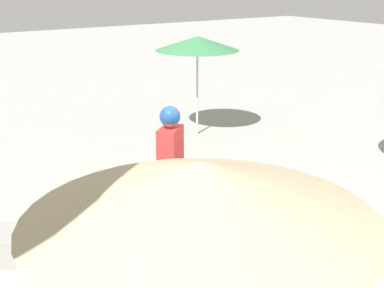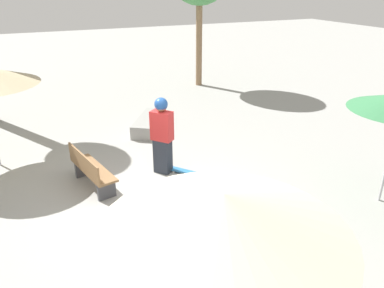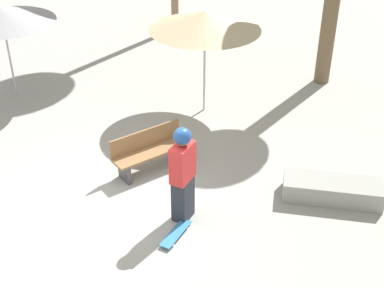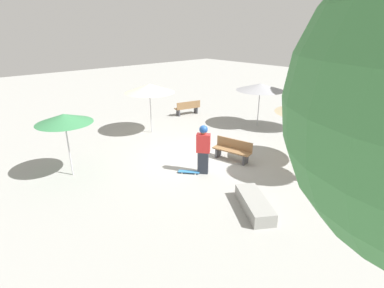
{
  "view_description": "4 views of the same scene",
  "coord_description": "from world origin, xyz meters",
  "px_view_note": "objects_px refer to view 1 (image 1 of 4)",
  "views": [
    {
      "loc": [
        -4.94,
        -5.73,
        3.69
      ],
      "look_at": [
        -0.57,
        0.65,
        1.21
      ],
      "focal_mm": 50.0,
      "sensor_mm": 36.0,
      "label": 1
    },
    {
      "loc": [
        6.63,
        -1.99,
        4.26
      ],
      "look_at": [
        -0.39,
        1.16,
        0.87
      ],
      "focal_mm": 35.0,
      "sensor_mm": 36.0,
      "label": 2
    },
    {
      "loc": [
        1.79,
        7.64,
        6.22
      ],
      "look_at": [
        -1.34,
        0.18,
        1.19
      ],
      "focal_mm": 50.0,
      "sensor_mm": 36.0,
      "label": 3
    },
    {
      "loc": [
        -8.17,
        7.66,
        5.08
      ],
      "look_at": [
        -0.91,
        1.16,
        1.26
      ],
      "focal_mm": 28.0,
      "sensor_mm": 36.0,
      "label": 4
    }
  ],
  "objects_px": {
    "bench_near": "(244,240)",
    "shade_umbrella_green": "(197,43)",
    "skater_main": "(170,162)",
    "shade_umbrella_tan": "(202,190)",
    "skateboard": "(173,205)"
  },
  "relations": [
    {
      "from": "bench_near",
      "to": "shade_umbrella_green",
      "type": "height_order",
      "value": "shade_umbrella_green"
    },
    {
      "from": "skater_main",
      "to": "bench_near",
      "type": "height_order",
      "value": "skater_main"
    },
    {
      "from": "bench_near",
      "to": "shade_umbrella_tan",
      "type": "distance_m",
      "value": 3.35
    },
    {
      "from": "skater_main",
      "to": "bench_near",
      "type": "distance_m",
      "value": 1.79
    },
    {
      "from": "skateboard",
      "to": "shade_umbrella_tan",
      "type": "bearing_deg",
      "value": -159.03
    },
    {
      "from": "bench_near",
      "to": "shade_umbrella_tan",
      "type": "xyz_separation_m",
      "value": [
        -2.04,
        -1.91,
        1.84
      ]
    },
    {
      "from": "bench_near",
      "to": "shade_umbrella_tan",
      "type": "bearing_deg",
      "value": -149.58
    },
    {
      "from": "skateboard",
      "to": "shade_umbrella_tan",
      "type": "distance_m",
      "value": 5.14
    },
    {
      "from": "skater_main",
      "to": "skateboard",
      "type": "height_order",
      "value": "skater_main"
    },
    {
      "from": "skater_main",
      "to": "shade_umbrella_green",
      "type": "bearing_deg",
      "value": 10.79
    },
    {
      "from": "shade_umbrella_tan",
      "to": "bench_near",
      "type": "bearing_deg",
      "value": 43.1
    },
    {
      "from": "skater_main",
      "to": "skateboard",
      "type": "relative_size",
      "value": 2.48
    },
    {
      "from": "skater_main",
      "to": "skateboard",
      "type": "bearing_deg",
      "value": 14.66
    },
    {
      "from": "shade_umbrella_tan",
      "to": "shade_umbrella_green",
      "type": "relative_size",
      "value": 1.1
    },
    {
      "from": "skateboard",
      "to": "skater_main",
      "type": "bearing_deg",
      "value": -165.09
    }
  ]
}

